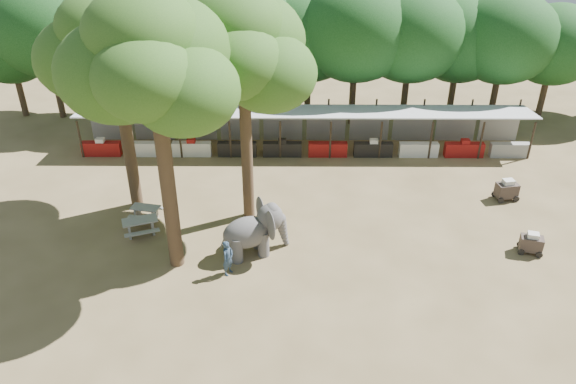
{
  "coord_description": "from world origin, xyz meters",
  "views": [
    {
      "loc": [
        -0.84,
        -18.33,
        15.6
      ],
      "look_at": [
        -1.0,
        5.0,
        2.0
      ],
      "focal_mm": 35.0,
      "sensor_mm": 36.0,
      "label": 1
    }
  ],
  "objects_px": {
    "cart_front": "(531,243)",
    "cart_back": "(507,190)",
    "yard_tree_back": "(240,50)",
    "picnic_table_far": "(146,211)",
    "picnic_table_near": "(140,225)",
    "handler": "(228,258)",
    "elephant": "(255,230)",
    "yard_tree_center": "(150,63)",
    "yard_tree_left": "(112,51)"
  },
  "relations": [
    {
      "from": "cart_back",
      "to": "elephant",
      "type": "bearing_deg",
      "value": -169.44
    },
    {
      "from": "elephant",
      "to": "cart_front",
      "type": "xyz_separation_m",
      "value": [
        12.73,
        0.06,
        -0.71
      ]
    },
    {
      "from": "yard_tree_left",
      "to": "picnic_table_far",
      "type": "xyz_separation_m",
      "value": [
        0.93,
        -1.53,
        -7.73
      ]
    },
    {
      "from": "picnic_table_far",
      "to": "cart_back",
      "type": "relative_size",
      "value": 1.24
    },
    {
      "from": "picnic_table_near",
      "to": "picnic_table_far",
      "type": "bearing_deg",
      "value": 72.14
    },
    {
      "from": "elephant",
      "to": "handler",
      "type": "relative_size",
      "value": 1.96
    },
    {
      "from": "handler",
      "to": "picnic_table_near",
      "type": "bearing_deg",
      "value": 85.94
    },
    {
      "from": "yard_tree_center",
      "to": "yard_tree_back",
      "type": "bearing_deg",
      "value": 53.14
    },
    {
      "from": "picnic_table_near",
      "to": "yard_tree_back",
      "type": "bearing_deg",
      "value": 0.74
    },
    {
      "from": "yard_tree_back",
      "to": "handler",
      "type": "relative_size",
      "value": 6.72
    },
    {
      "from": "yard_tree_center",
      "to": "picnic_table_near",
      "type": "distance_m",
      "value": 9.15
    },
    {
      "from": "handler",
      "to": "cart_front",
      "type": "xyz_separation_m",
      "value": [
        13.85,
        1.66,
        -0.32
      ]
    },
    {
      "from": "yard_tree_left",
      "to": "picnic_table_near",
      "type": "xyz_separation_m",
      "value": [
        0.98,
        -2.89,
        -7.66
      ]
    },
    {
      "from": "yard_tree_left",
      "to": "elephant",
      "type": "height_order",
      "value": "yard_tree_left"
    },
    {
      "from": "handler",
      "to": "picnic_table_near",
      "type": "distance_m",
      "value": 5.49
    },
    {
      "from": "picnic_table_near",
      "to": "cart_back",
      "type": "height_order",
      "value": "cart_back"
    },
    {
      "from": "cart_front",
      "to": "picnic_table_near",
      "type": "bearing_deg",
      "value": -169.08
    },
    {
      "from": "yard_tree_left",
      "to": "yard_tree_back",
      "type": "height_order",
      "value": "yard_tree_back"
    },
    {
      "from": "picnic_table_far",
      "to": "cart_front",
      "type": "relative_size",
      "value": 1.33
    },
    {
      "from": "elephant",
      "to": "picnic_table_near",
      "type": "relative_size",
      "value": 1.6
    },
    {
      "from": "picnic_table_near",
      "to": "yard_tree_center",
      "type": "bearing_deg",
      "value": -66.07
    },
    {
      "from": "yard_tree_back",
      "to": "handler",
      "type": "xyz_separation_m",
      "value": [
        -0.46,
        -4.93,
        -7.7
      ]
    },
    {
      "from": "yard_tree_center",
      "to": "handler",
      "type": "bearing_deg",
      "value": -20.08
    },
    {
      "from": "cart_back",
      "to": "yard_tree_center",
      "type": "bearing_deg",
      "value": -171.51
    },
    {
      "from": "yard_tree_back",
      "to": "elephant",
      "type": "bearing_deg",
      "value": -78.74
    },
    {
      "from": "yard_tree_left",
      "to": "elephant",
      "type": "distance_m",
      "value": 10.56
    },
    {
      "from": "cart_back",
      "to": "picnic_table_near",
      "type": "bearing_deg",
      "value": -179.41
    },
    {
      "from": "yard_tree_center",
      "to": "yard_tree_back",
      "type": "xyz_separation_m",
      "value": [
        3.0,
        4.0,
        -0.67
      ]
    },
    {
      "from": "handler",
      "to": "picnic_table_far",
      "type": "xyz_separation_m",
      "value": [
        -4.61,
        4.4,
        -0.38
      ]
    },
    {
      "from": "elephant",
      "to": "yard_tree_back",
      "type": "bearing_deg",
      "value": 79.07
    },
    {
      "from": "yard_tree_back",
      "to": "yard_tree_left",
      "type": "bearing_deg",
      "value": 170.54
    },
    {
      "from": "picnic_table_far",
      "to": "cart_back",
      "type": "xyz_separation_m",
      "value": [
        18.92,
        2.1,
        0.12
      ]
    },
    {
      "from": "yard_tree_back",
      "to": "cart_back",
      "type": "distance_m",
      "value": 16.04
    },
    {
      "from": "cart_back",
      "to": "yard_tree_left",
      "type": "bearing_deg",
      "value": 171.84
    },
    {
      "from": "yard_tree_back",
      "to": "picnic_table_far",
      "type": "xyz_separation_m",
      "value": [
        -5.07,
        -0.53,
        -8.07
      ]
    },
    {
      "from": "picnic_table_far",
      "to": "cart_front",
      "type": "bearing_deg",
      "value": 3.2
    },
    {
      "from": "cart_front",
      "to": "cart_back",
      "type": "xyz_separation_m",
      "value": [
        0.45,
        4.83,
        0.06
      ]
    },
    {
      "from": "yard_tree_left",
      "to": "yard_tree_center",
      "type": "distance_m",
      "value": 5.92
    },
    {
      "from": "yard_tree_back",
      "to": "picnic_table_near",
      "type": "height_order",
      "value": "yard_tree_back"
    },
    {
      "from": "handler",
      "to": "cart_back",
      "type": "relative_size",
      "value": 1.26
    },
    {
      "from": "yard_tree_left",
      "to": "cart_back",
      "type": "xyz_separation_m",
      "value": [
        19.85,
        0.56,
        -7.61
      ]
    },
    {
      "from": "yard_tree_center",
      "to": "cart_front",
      "type": "bearing_deg",
      "value": 2.57
    },
    {
      "from": "elephant",
      "to": "cart_back",
      "type": "xyz_separation_m",
      "value": [
        13.18,
        4.89,
        -0.65
      ]
    },
    {
      "from": "yard_tree_left",
      "to": "yard_tree_back",
      "type": "bearing_deg",
      "value": -9.46
    },
    {
      "from": "picnic_table_near",
      "to": "cart_front",
      "type": "bearing_deg",
      "value": -24.16
    },
    {
      "from": "yard_tree_center",
      "to": "picnic_table_far",
      "type": "bearing_deg",
      "value": 120.85
    },
    {
      "from": "elephant",
      "to": "handler",
      "type": "height_order",
      "value": "elephant"
    },
    {
      "from": "elephant",
      "to": "cart_back",
      "type": "relative_size",
      "value": 2.48
    },
    {
      "from": "picnic_table_far",
      "to": "cart_front",
      "type": "xyz_separation_m",
      "value": [
        18.47,
        -2.73,
        0.06
      ]
    },
    {
      "from": "handler",
      "to": "picnic_table_far",
      "type": "bearing_deg",
      "value": 75.95
    }
  ]
}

